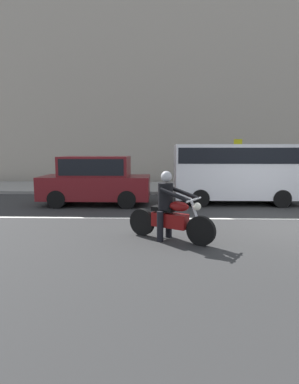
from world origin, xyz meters
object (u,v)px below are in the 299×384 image
parked_hatchback_maroon (96,180)px  street_sign_post (237,157)px  parked_van_white (236,169)px  motorcycle_with_rider_black_leather (170,212)px

parked_hatchback_maroon → street_sign_post: size_ratio=1.60×
parked_van_white → street_sign_post: bearing=75.8°
parked_hatchback_maroon → street_sign_post: bearing=39.9°
parked_hatchback_maroon → parked_van_white: parked_van_white is taller
parked_hatchback_maroon → parked_van_white: (5.28, 0.51, 0.36)m
motorcycle_with_rider_black_leather → parked_van_white: 5.74m
parked_hatchback_maroon → motorcycle_with_rider_black_leather: bearing=-60.1°
parked_van_white → motorcycle_with_rider_black_leather: bearing=-118.1°
motorcycle_with_rider_black_leather → parked_hatchback_maroon: size_ratio=0.48×
parked_hatchback_maroon → street_sign_post: 8.56m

